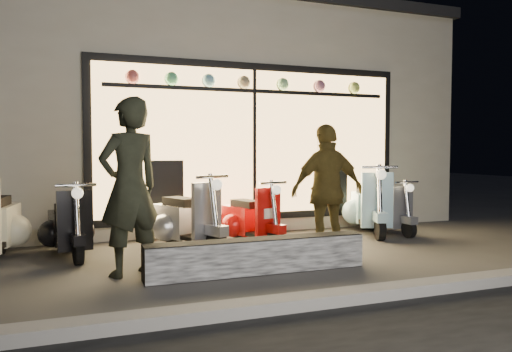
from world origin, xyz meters
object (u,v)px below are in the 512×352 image
Objects in this scene: scooter_silver at (183,219)px; man at (130,187)px; scooter_red at (248,219)px; woman at (328,191)px; graffiti_barrier at (258,256)px.

man reaches higher than scooter_silver.
woman is (0.65, -1.28, 0.51)m from scooter_red.
scooter_red is (0.52, 1.78, 0.17)m from graffiti_barrier.
woman reaches higher than scooter_silver.
man is (-1.90, -1.36, 0.63)m from scooter_red.
scooter_red is at bearing -63.12° from woman.
graffiti_barrier is at bearing 139.60° from man.
man is 2.56m from woman.
woman is (1.18, 0.50, 0.68)m from graffiti_barrier.
man is (-0.90, -1.35, 0.59)m from scooter_silver.
scooter_silver is at bearing 105.27° from graffiti_barrier.
scooter_silver is 2.13m from woman.
scooter_red is 0.65× the size of man.
graffiti_barrier is 1.45m from woman.
woman is at bearing 22.90° from graffiti_barrier.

